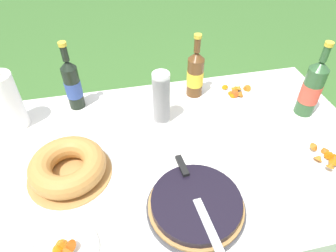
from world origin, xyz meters
The scene contains 14 objects.
ground_plane centered at (0.00, 0.00, 0.00)m, with size 16.00×16.00×0.00m, color #3D6B2D.
garden_table centered at (0.00, 0.00, 0.61)m, with size 1.68×0.93×0.67m.
tablecloth centered at (0.00, 0.00, 0.66)m, with size 1.69×0.94×0.10m.
berry_tart centered at (0.06, -0.27, 0.71)m, with size 0.32×0.32×0.06m.
serving_knife centered at (0.06, -0.24, 0.74)m, with size 0.06×0.38×0.01m.
bundt_cake centered at (-0.34, -0.03, 0.72)m, with size 0.30×0.30×0.09m.
cup_stack centered at (0.04, 0.19, 0.80)m, with size 0.07×0.07×0.24m.
cider_bottle_green centered at (0.68, 0.11, 0.81)m, with size 0.08×0.08×0.34m.
cider_bottle_amber centered at (0.24, 0.35, 0.79)m, with size 0.08×0.08×0.31m.
juice_bottle_red centered at (-0.32, 0.37, 0.80)m, with size 0.07×0.07×0.32m.
snack_plate_near centered at (-0.35, -0.32, 0.69)m, with size 0.20×0.20×0.06m.
snack_plate_left centered at (0.61, -0.17, 0.69)m, with size 0.22×0.22×0.05m.
snack_plate_right centered at (0.43, 0.32, 0.69)m, with size 0.23×0.23×0.06m.
paper_towel_roll centered at (-0.57, 0.30, 0.80)m, with size 0.11×0.11×0.25m.
Camera 1 is at (-0.14, -0.78, 1.54)m, focal length 32.00 mm.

